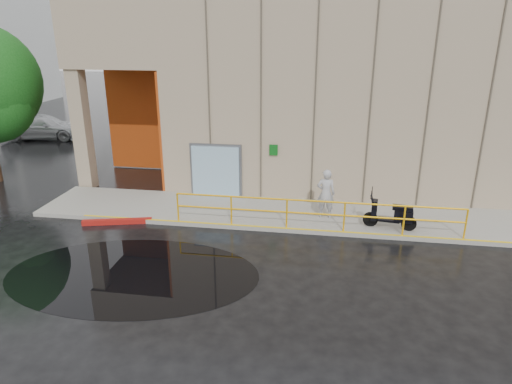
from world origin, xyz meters
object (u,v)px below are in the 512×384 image
Objects in this scene: scooter at (392,207)px; red_curb at (117,222)px; car_c at (43,127)px; person at (326,193)px.

red_curb is at bearing -167.25° from scooter.
scooter is 22.56m from car_c.
person is 2.29m from scooter.
person is at bearing 170.73° from scooter.
red_curb is 0.47× the size of car_c.
person is 0.73× the size of red_curb.
car_c is (-17.50, 10.34, -0.29)m from person.
scooter is 0.35× the size of car_c.
car_c is at bearing 158.86° from scooter.
scooter reaches higher than car_c.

